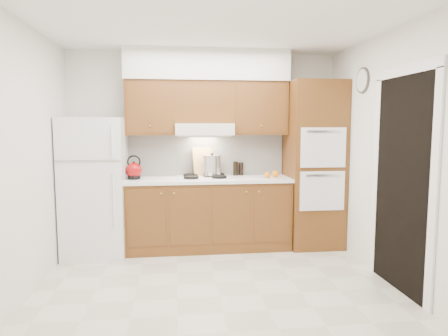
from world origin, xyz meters
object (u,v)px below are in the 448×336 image
Objects in this scene: fridge at (95,187)px; stock_pot at (212,165)px; kettle at (134,171)px; oven_cabinet at (314,165)px.

stock_pot is (1.48, 0.15, 0.24)m from fridge.
fridge is at bearing -174.21° from stock_pot.
kettle is 1.01m from stock_pot.
oven_cabinet is at bearing -4.84° from stock_pot.
oven_cabinet reaches higher than fridge.
oven_cabinet reaches higher than kettle.
oven_cabinet is 2.37m from kettle.
fridge is 0.78× the size of oven_cabinet.
stock_pot is (-1.36, 0.12, -0.00)m from oven_cabinet.
oven_cabinet is 8.65× the size of stock_pot.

